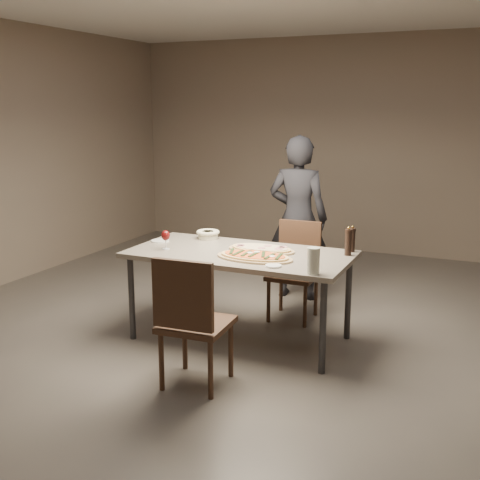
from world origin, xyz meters
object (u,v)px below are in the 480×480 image
at_px(ham_pizza, 261,249).
at_px(pepper_mill_left, 352,239).
at_px(bread_basket, 208,234).
at_px(carafe, 313,261).
at_px(zucchini_pizza, 255,256).
at_px(diner, 298,218).
at_px(dining_table, 240,259).
at_px(chair_far, 296,264).
at_px(chair_near, 191,316).

distance_m(ham_pizza, pepper_mill_left, 0.74).
xyz_separation_m(bread_basket, carafe, (1.21, -0.72, 0.05)).
distance_m(zucchini_pizza, diner, 1.44).
distance_m(bread_basket, pepper_mill_left, 1.30).
bearing_deg(zucchini_pizza, ham_pizza, 113.51).
xyz_separation_m(dining_table, chair_far, (0.24, 0.72, -0.20)).
xyz_separation_m(zucchini_pizza, chair_near, (-0.12, -0.82, -0.24)).
bearing_deg(chair_near, dining_table, 90.59).
xyz_separation_m(bread_basket, pepper_mill_left, (1.30, 0.04, 0.06)).
height_order(zucchini_pizza, ham_pizza, zucchini_pizza).
relative_size(zucchini_pizza, chair_near, 0.66).
bearing_deg(chair_near, pepper_mill_left, 57.14).
height_order(pepper_mill_left, chair_far, pepper_mill_left).
bearing_deg(bread_basket, zucchini_pizza, -36.70).
distance_m(zucchini_pizza, carafe, 0.60).
xyz_separation_m(chair_near, diner, (-0.01, 2.25, 0.29)).
relative_size(ham_pizza, diner, 0.35).
distance_m(dining_table, diner, 1.29).
bearing_deg(pepper_mill_left, chair_near, -119.47).
xyz_separation_m(ham_pizza, pepper_mill_left, (0.69, 0.27, 0.09)).
xyz_separation_m(dining_table, bread_basket, (-0.47, 0.34, 0.10)).
relative_size(dining_table, bread_basket, 8.68).
relative_size(zucchini_pizza, ham_pizza, 1.10).
relative_size(pepper_mill_left, carafe, 1.14).
bearing_deg(bread_basket, ham_pizza, -21.04).
xyz_separation_m(ham_pizza, diner, (-0.08, 1.17, 0.05)).
height_order(dining_table, chair_far, chair_far).
distance_m(ham_pizza, bread_basket, 0.66).
distance_m(ham_pizza, chair_far, 0.68).
xyz_separation_m(zucchini_pizza, bread_basket, (-0.66, 0.49, 0.03)).
distance_m(carafe, chair_near, 0.95).
height_order(dining_table, bread_basket, bread_basket).
distance_m(carafe, diner, 1.79).
xyz_separation_m(pepper_mill_left, chair_near, (-0.76, -1.35, -0.32)).
relative_size(zucchini_pizza, carafe, 3.27).
bearing_deg(zucchini_pizza, diner, 108.30).
distance_m(bread_basket, diner, 1.08).
relative_size(ham_pizza, pepper_mill_left, 2.62).
bearing_deg(bread_basket, carafe, -30.96).
relative_size(carafe, chair_near, 0.20).
relative_size(zucchini_pizza, pepper_mill_left, 2.87).
distance_m(zucchini_pizza, chair_near, 0.86).
relative_size(ham_pizza, chair_near, 0.60).
height_order(ham_pizza, pepper_mill_left, pepper_mill_left).
distance_m(bread_basket, chair_far, 0.86).
height_order(ham_pizza, bread_basket, bread_basket).
bearing_deg(carafe, bread_basket, 149.04).
bearing_deg(dining_table, zucchini_pizza, -37.77).
height_order(ham_pizza, diner, diner).
xyz_separation_m(dining_table, pepper_mill_left, (0.83, 0.38, 0.16)).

